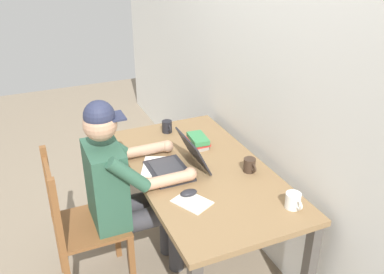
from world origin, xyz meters
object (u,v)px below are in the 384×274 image
(coffee_mug_white, at_px, (293,201))
(coffee_mug_spare, at_px, (250,165))
(computer_mouse, at_px, (189,193))
(book_stack_main, at_px, (197,141))
(wooden_chair, at_px, (82,226))
(coffee_mug_dark, at_px, (167,127))
(laptop, at_px, (178,163))
(desk, at_px, (201,181))
(seated_person, at_px, (124,185))

(coffee_mug_white, relative_size, coffee_mug_spare, 1.09)
(computer_mouse, bearing_deg, coffee_mug_spare, 101.19)
(coffee_mug_spare, bearing_deg, book_stack_main, -160.52)
(book_stack_main, bearing_deg, wooden_chair, -76.84)
(coffee_mug_dark, relative_size, book_stack_main, 0.57)
(laptop, relative_size, coffee_mug_dark, 3.00)
(wooden_chair, bearing_deg, computer_mouse, 60.39)
(coffee_mug_dark, bearing_deg, coffee_mug_spare, 20.29)
(computer_mouse, relative_size, coffee_mug_white, 0.83)
(coffee_mug_white, bearing_deg, desk, -153.38)
(coffee_mug_dark, bearing_deg, wooden_chair, -56.75)
(wooden_chair, xyz_separation_m, coffee_mug_spare, (0.23, 1.01, 0.32))
(seated_person, height_order, computer_mouse, seated_person)
(wooden_chair, distance_m, computer_mouse, 0.71)
(computer_mouse, distance_m, book_stack_main, 0.60)
(coffee_mug_spare, bearing_deg, seated_person, -107.83)
(seated_person, bearing_deg, coffee_mug_white, 49.19)
(computer_mouse, height_order, coffee_mug_spare, coffee_mug_spare)
(coffee_mug_white, height_order, coffee_mug_spare, same)
(seated_person, relative_size, computer_mouse, 12.57)
(computer_mouse, relative_size, book_stack_main, 0.51)
(wooden_chair, relative_size, coffee_mug_spare, 8.54)
(laptop, distance_m, coffee_mug_dark, 0.55)
(desk, distance_m, seated_person, 0.48)
(laptop, bearing_deg, desk, 71.32)
(seated_person, xyz_separation_m, coffee_mug_white, (0.65, 0.75, 0.09))
(book_stack_main, bearing_deg, coffee_mug_dark, -158.50)
(desk, distance_m, book_stack_main, 0.33)
(coffee_mug_spare, xyz_separation_m, book_stack_main, (-0.44, -0.15, -0.01))
(coffee_mug_dark, height_order, coffee_mug_spare, same)
(seated_person, height_order, laptop, seated_person)
(wooden_chair, relative_size, coffee_mug_dark, 8.59)
(desk, relative_size, coffee_mug_dark, 13.34)
(desk, height_order, coffee_mug_white, coffee_mug_white)
(wooden_chair, bearing_deg, desk, 83.37)
(desk, relative_size, book_stack_main, 7.61)
(coffee_mug_dark, bearing_deg, book_stack_main, 21.50)
(wooden_chair, relative_size, book_stack_main, 4.90)
(laptop, xyz_separation_m, coffee_mug_spare, (0.19, 0.39, -0.01))
(coffee_mug_spare, bearing_deg, computer_mouse, -78.81)
(wooden_chair, distance_m, coffee_mug_white, 1.26)
(coffee_mug_white, bearing_deg, coffee_mug_spare, -176.86)
(laptop, xyz_separation_m, computer_mouse, (0.28, -0.05, -0.03))
(coffee_mug_dark, relative_size, coffee_mug_spare, 0.99)
(desk, height_order, laptop, laptop)
(desk, bearing_deg, coffee_mug_white, 26.62)
(desk, bearing_deg, coffee_mug_spare, 60.37)
(desk, xyz_separation_m, coffee_mug_spare, (0.15, 0.26, 0.14))
(laptop, distance_m, book_stack_main, 0.34)
(wooden_chair, bearing_deg, book_stack_main, 103.16)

